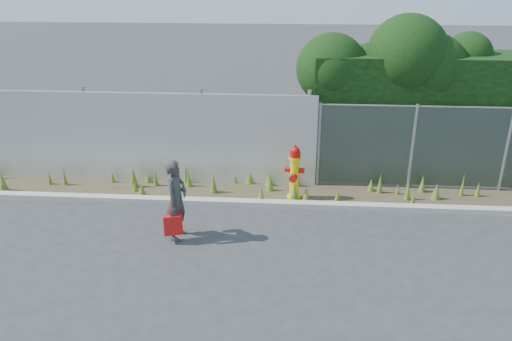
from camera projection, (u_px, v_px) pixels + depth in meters
name	position (u px, v px, depth m)	size (l,w,h in m)	color
ground	(267.00, 249.00, 9.30)	(80.00, 80.00, 0.00)	#343436
curb	(271.00, 204.00, 10.94)	(16.00, 0.22, 0.12)	#AFA89E
weed_strip	(256.00, 187.00, 11.59)	(16.00, 1.34, 0.54)	#433826
corrugated_fence	(138.00, 138.00, 11.88)	(8.50, 0.21, 2.30)	silver
chainlink_fence	(459.00, 148.00, 11.40)	(6.50, 0.07, 2.05)	gray
hedge	(446.00, 96.00, 11.96)	(7.73, 1.93, 3.93)	black
fire_hydrant	(294.00, 173.00, 11.09)	(0.43, 0.38, 1.28)	yellow
woman	(176.00, 199.00, 9.43)	(0.58, 0.38, 1.60)	#0E594F
red_tote_bag	(173.00, 225.00, 9.39)	(0.35, 0.13, 0.46)	red
black_shoulder_bag	(178.00, 187.00, 9.60)	(0.22, 0.09, 0.16)	black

